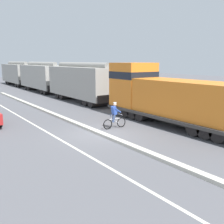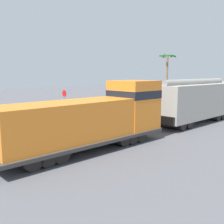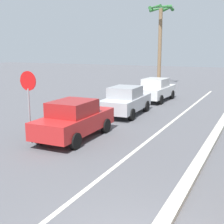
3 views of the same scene
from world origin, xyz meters
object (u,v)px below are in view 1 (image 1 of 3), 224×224
(hopper_car_lead, at_px, (81,82))
(locomotive, at_px, (166,98))
(hopper_car_middle, at_px, (42,77))
(hopper_car_trailing, at_px, (18,74))
(cyclist, at_px, (114,116))

(hopper_car_lead, bearing_deg, locomotive, -90.00)
(hopper_car_middle, distance_m, hopper_car_trailing, 11.60)
(hopper_car_middle, xyz_separation_m, cyclist, (-3.80, -22.84, -1.26))
(hopper_car_middle, bearing_deg, hopper_car_trailing, 90.00)
(locomotive, xyz_separation_m, hopper_car_lead, (-0.00, 12.16, 0.28))
(hopper_car_lead, relative_size, hopper_car_trailing, 1.00)
(locomotive, height_order, hopper_car_trailing, locomotive)
(cyclist, bearing_deg, locomotive, -13.51)
(hopper_car_trailing, bearing_deg, cyclist, -96.29)
(locomotive, distance_m, cyclist, 4.03)
(hopper_car_lead, relative_size, cyclist, 6.18)
(hopper_car_lead, xyz_separation_m, cyclist, (-3.80, -11.24, -1.26))
(locomotive, distance_m, hopper_car_middle, 23.76)
(locomotive, relative_size, cyclist, 6.77)
(hopper_car_lead, distance_m, cyclist, 11.93)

